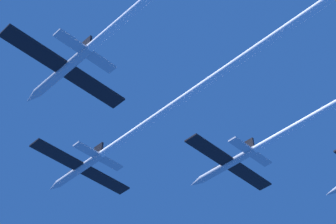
{
  "coord_description": "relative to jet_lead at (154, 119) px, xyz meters",
  "views": [
    {
      "loc": [
        -44.24,
        -66.1,
        -57.27
      ],
      "look_at": [
        0.13,
        -21.49,
        0.19
      ],
      "focal_mm": 59.97,
      "sensor_mm": 36.0,
      "label": 1
    }
  ],
  "objects": [
    {
      "name": "jet_lead",
      "position": [
        0.0,
        0.0,
        0.0
      ],
      "size": [
        19.73,
        64.03,
        3.27
      ],
      "color": "#B2BAC6"
    }
  ]
}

